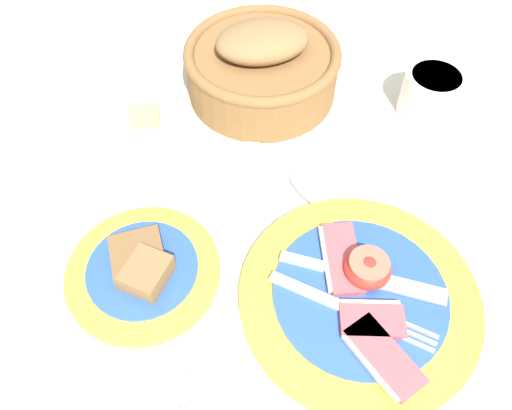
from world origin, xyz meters
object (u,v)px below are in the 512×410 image
at_px(bread_plate, 143,270).
at_px(bread_basket, 262,66).
at_px(butter_dish, 146,123).
at_px(teaspoon_by_saucer, 295,179).
at_px(sugar_cup, 431,93).
at_px(breakfast_plate, 360,295).

distance_m(bread_plate, bread_basket, 0.35).
distance_m(butter_dish, teaspoon_by_saucer, 0.23).
bearing_deg(bread_basket, teaspoon_by_saucer, -72.20).
distance_m(bread_plate, butter_dish, 0.24).
bearing_deg(bread_basket, sugar_cup, -6.28).
relative_size(butter_dish, teaspoon_by_saucer, 0.72).
bearing_deg(teaspoon_by_saucer, sugar_cup, 84.98).
height_order(bread_basket, butter_dish, bread_basket).
xyz_separation_m(breakfast_plate, butter_dish, (-0.29, 0.25, -0.00)).
relative_size(bread_plate, butter_dish, 1.59).
distance_m(breakfast_plate, butter_dish, 0.38).
distance_m(bread_basket, butter_dish, 0.19).
xyz_separation_m(breakfast_plate, teaspoon_by_saucer, (-0.07, 0.16, -0.00)).
xyz_separation_m(breakfast_plate, sugar_cup, (0.11, 0.31, 0.03)).
xyz_separation_m(butter_dish, teaspoon_by_saucer, (0.21, -0.08, -0.00)).
bearing_deg(sugar_cup, breakfast_plate, -109.67).
bearing_deg(butter_dish, breakfast_plate, -40.67).
bearing_deg(teaspoon_by_saucer, bread_basket, 154.53).
relative_size(sugar_cup, bread_basket, 0.37).
xyz_separation_m(breakfast_plate, bread_plate, (-0.24, 0.01, 0.00)).
height_order(sugar_cup, teaspoon_by_saucer, sugar_cup).
xyz_separation_m(sugar_cup, teaspoon_by_saucer, (-0.19, -0.15, -0.03)).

